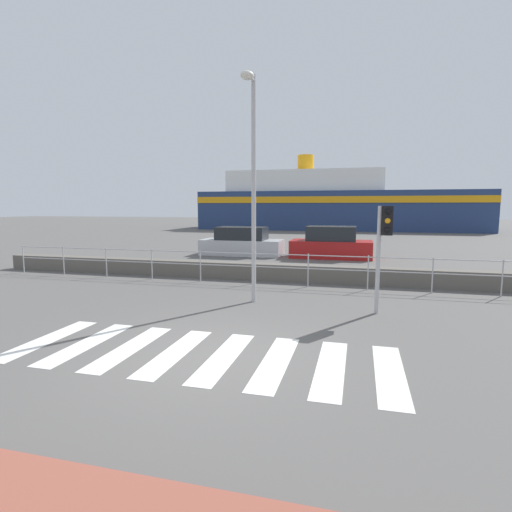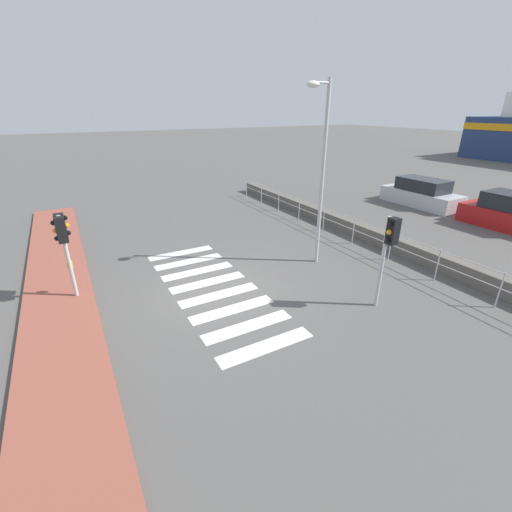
# 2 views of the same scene
# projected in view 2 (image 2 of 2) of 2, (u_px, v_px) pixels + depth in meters

# --- Properties ---
(ground_plane) EXTENTS (160.00, 160.00, 0.00)m
(ground_plane) POSITION_uv_depth(u_px,v_px,m) (215.00, 291.00, 10.25)
(ground_plane) COLOR #565451
(sidewalk_brick) EXTENTS (24.00, 1.80, 0.12)m
(sidewalk_brick) POSITION_uv_depth(u_px,v_px,m) (61.00, 329.00, 8.40)
(sidewalk_brick) COLOR #934C3D
(sidewalk_brick) RESTS_ON ground_plane
(crosswalk) EXTENTS (6.75, 2.40, 0.01)m
(crosswalk) POSITION_uv_depth(u_px,v_px,m) (213.00, 288.00, 10.38)
(crosswalk) COLOR silver
(crosswalk) RESTS_ON ground_plane
(seawall) EXTENTS (22.46, 0.55, 0.57)m
(seawall) POSITION_uv_depth(u_px,v_px,m) (386.00, 240.00, 13.36)
(seawall) COLOR #605B54
(seawall) RESTS_ON ground_plane
(harbor_fence) EXTENTS (20.26, 0.04, 1.07)m
(harbor_fence) POSITION_uv_depth(u_px,v_px,m) (371.00, 234.00, 12.80)
(harbor_fence) COLOR #B2B2B5
(harbor_fence) RESTS_ON ground_plane
(traffic_light_near) EXTENTS (0.58, 0.41, 2.49)m
(traffic_light_near) POSITION_uv_depth(u_px,v_px,m) (63.00, 236.00, 9.05)
(traffic_light_near) COLOR #B2B2B5
(traffic_light_near) RESTS_ON ground_plane
(traffic_light_far) EXTENTS (0.34, 0.32, 2.57)m
(traffic_light_far) POSITION_uv_depth(u_px,v_px,m) (389.00, 243.00, 8.67)
(traffic_light_far) COLOR #B2B2B5
(traffic_light_far) RESTS_ON ground_plane
(streetlamp) EXTENTS (0.32, 0.87, 5.86)m
(streetlamp) POSITION_uv_depth(u_px,v_px,m) (320.00, 157.00, 10.72)
(streetlamp) COLOR #B2B2B5
(streetlamp) RESTS_ON ground_plane
(parked_car_silver) EXTENTS (4.28, 1.70, 1.48)m
(parked_car_silver) POSITION_uv_depth(u_px,v_px,m) (421.00, 194.00, 19.01)
(parked_car_silver) COLOR #BCBCC1
(parked_car_silver) RESTS_ON ground_plane
(parked_car_red) EXTENTS (3.98, 1.78, 1.57)m
(parked_car_red) POSITION_uv_depth(u_px,v_px,m) (512.00, 214.00, 15.28)
(parked_car_red) COLOR #B21919
(parked_car_red) RESTS_ON ground_plane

